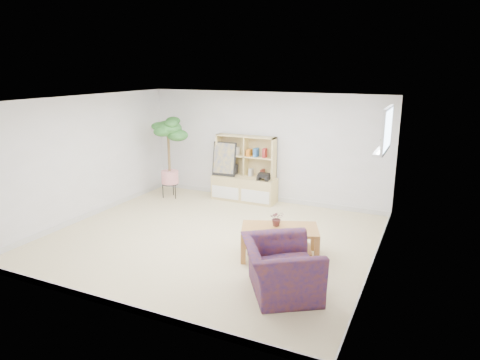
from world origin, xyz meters
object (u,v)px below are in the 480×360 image
at_px(storage_unit, 244,169).
at_px(armchair, 281,265).
at_px(floor_tree, 169,158).
at_px(coffee_table, 279,242).

distance_m(storage_unit, armchair, 4.09).
relative_size(storage_unit, armchair, 1.36).
relative_size(storage_unit, floor_tree, 0.79).
bearing_deg(storage_unit, floor_tree, -162.72).
bearing_deg(coffee_table, floor_tree, 128.69).
bearing_deg(storage_unit, armchair, -58.78).
height_order(storage_unit, armchair, storage_unit).
relative_size(coffee_table, armchair, 1.10).
xyz_separation_m(storage_unit, coffee_table, (1.72, -2.45, -0.49)).
relative_size(storage_unit, coffee_table, 1.23).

